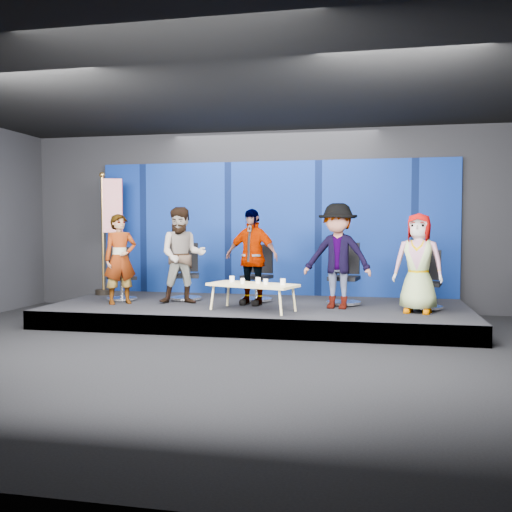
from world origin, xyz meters
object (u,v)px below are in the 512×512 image
object	(u,v)px
panelist_b	(182,255)
coffee_table	(253,286)
mug_b	(243,281)
flag_stand	(109,230)
chair_e	(427,290)
panelist_d	(337,256)
chair_c	(258,282)
chair_d	(345,284)
panelist_e	(418,263)
mug_a	(232,279)
chair_b	(186,281)
panelist_a	(120,259)
chair_a	(121,283)
mug_d	(266,282)
panelist_c	(251,257)
mug_c	(258,280)
mug_e	(283,282)

from	to	relation	value
panelist_b	coffee_table	xyz separation A→B (m)	(1.36, -0.58, -0.44)
mug_b	flag_stand	size ratio (longest dim) A/B	0.04
chair_e	panelist_d	bearing A→B (deg)	-157.95
panelist_b	coffee_table	bearing A→B (deg)	-39.06
panelist_d	coffee_table	xyz separation A→B (m)	(-1.30, -0.53, -0.46)
chair_c	chair_d	xyz separation A→B (m)	(1.54, -0.15, 0.02)
panelist_e	mug_a	world-z (taller)	panelist_e
panelist_d	mug_b	xyz separation A→B (m)	(-1.45, -0.57, -0.38)
chair_b	chair_c	size ratio (longest dim) A/B	1.02
chair_d	chair_e	bearing A→B (deg)	-0.80
panelist_a	chair_c	xyz separation A→B (m)	(2.25, 0.85, -0.44)
chair_a	chair_e	bearing A→B (deg)	-40.59
mug_d	chair_b	bearing A→B (deg)	145.64
panelist_a	panelist_c	xyz separation A→B (m)	(2.24, 0.34, 0.04)
flag_stand	chair_a	bearing A→B (deg)	-65.25
coffee_table	mug_d	distance (m)	0.25
mug_b	mug_c	distance (m)	0.25
panelist_e	coffee_table	world-z (taller)	panelist_e
panelist_c	chair_b	bearing A→B (deg)	176.59
chair_a	flag_stand	bearing A→B (deg)	87.84
chair_b	coffee_table	bearing A→B (deg)	-52.27
panelist_d	mug_b	distance (m)	1.61
chair_e	coffee_table	distance (m)	2.84
chair_e	mug_c	distance (m)	2.75
panelist_b	panelist_d	bearing A→B (deg)	-17.08
chair_b	mug_a	distance (m)	1.40
chair_c	mug_a	distance (m)	1.03
panelist_c	chair_d	distance (m)	1.66
panelist_e	panelist_b	bearing A→B (deg)	-171.72
chair_a	chair_e	world-z (taller)	chair_a
panelist_a	chair_d	bearing A→B (deg)	-30.12
panelist_c	chair_c	bearing A→B (deg)	102.22
chair_c	mug_e	distance (m)	1.46
panelist_a	panelist_c	size ratio (longest dim) A/B	0.95
chair_d	mug_b	distance (m)	1.88
chair_a	mug_c	world-z (taller)	chair_a
chair_e	panelist_a	bearing A→B (deg)	-162.81
panelist_d	mug_c	xyz separation A→B (m)	(-1.22, -0.47, -0.38)
coffee_table	mug_b	size ratio (longest dim) A/B	17.90
mug_b	flag_stand	distance (m)	3.51
mug_a	mug_b	xyz separation A→B (m)	(0.23, -0.23, -0.01)
panelist_a	mug_d	bearing A→B (deg)	-49.38
chair_e	mug_e	xyz separation A→B (m)	(-2.23, -0.89, 0.17)
chair_e	mug_d	xyz separation A→B (m)	(-2.51, -0.86, 0.16)
chair_c	panelist_c	bearing A→B (deg)	-77.78
chair_c	mug_b	world-z (taller)	chair_c
chair_b	chair_c	world-z (taller)	chair_b
chair_a	mug_d	size ratio (longest dim) A/B	11.11
chair_e	mug_e	distance (m)	2.41
panelist_a	chair_c	size ratio (longest dim) A/B	1.53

